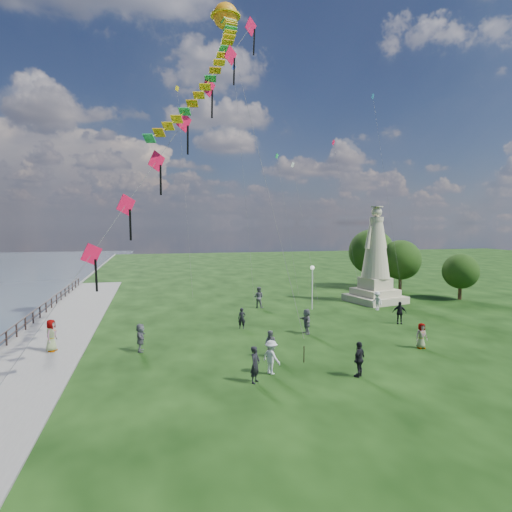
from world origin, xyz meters
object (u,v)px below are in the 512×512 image
object	(u,v)px
person_8	(377,301)
person_11	(307,321)
statue	(375,266)
lamppost	(312,278)
person_1	(271,344)
person_4	(421,336)
person_9	(399,313)
person_10	(51,337)
person_7	(259,297)
person_2	(271,357)
person_6	(242,318)
person_0	(255,364)
person_5	(140,338)
person_3	(359,359)
serpent_kite	(225,18)

from	to	relation	value
person_8	person_11	world-z (taller)	person_11
statue	lamppost	xyz separation A→B (m)	(-7.18, -1.90, -0.68)
person_1	person_4	size ratio (longest dim) A/B	0.99
person_9	person_10	xyz separation A→B (m)	(-23.95, -1.77, 0.09)
person_7	person_9	bearing A→B (deg)	167.58
person_2	person_7	bearing A→B (deg)	-42.28
person_6	person_7	world-z (taller)	person_7
person_0	person_10	bearing A→B (deg)	94.08
person_2	person_8	world-z (taller)	person_2
person_1	lamppost	bearing A→B (deg)	106.70
person_2	person_1	bearing A→B (deg)	-45.41
person_6	person_7	size ratio (longest dim) A/B	0.79
person_4	person_8	size ratio (longest dim) A/B	0.95
person_4	person_5	bearing A→B (deg)	168.44
person_5	person_7	bearing A→B (deg)	-41.04
person_3	person_11	distance (m)	8.45
person_3	person_10	size ratio (longest dim) A/B	0.94
serpent_kite	person_0	bearing A→B (deg)	-92.97
person_10	serpent_kite	size ratio (longest dim) A/B	0.08
person_3	serpent_kite	bearing A→B (deg)	-108.40
person_0	person_11	world-z (taller)	person_0
person_1	person_11	size ratio (longest dim) A/B	0.89
person_0	person_2	xyz separation A→B (m)	(1.07, 0.98, -0.02)
person_7	statue	bearing A→B (deg)	-148.33
person_2	person_3	distance (m)	4.37
person_9	person_11	bearing A→B (deg)	-146.24
person_0	person_4	bearing A→B (deg)	-35.55
person_8	serpent_kite	distance (m)	25.45
person_0	person_2	size ratio (longest dim) A/B	1.02
lamppost	person_8	world-z (taller)	lamppost
person_0	person_8	xyz separation A→B (m)	(14.32, 14.08, -0.06)
person_3	serpent_kite	world-z (taller)	serpent_kite
person_5	lamppost	bearing A→B (deg)	-56.11
serpent_kite	person_3	bearing A→B (deg)	-69.48
person_2	person_4	bearing A→B (deg)	-108.74
person_2	person_6	xyz separation A→B (m)	(0.42, 9.42, -0.11)
person_6	serpent_kite	distance (m)	21.45
statue	person_0	bearing A→B (deg)	-145.94
person_3	person_8	size ratio (longest dim) A/B	1.08
person_9	person_10	distance (m)	24.01
lamppost	person_10	size ratio (longest dim) A/B	2.05
person_5	person_11	xyz separation A→B (m)	(11.02, 1.58, 0.03)
person_8	serpent_kite	world-z (taller)	serpent_kite
person_6	serpent_kite	bearing A→B (deg)	139.10
person_0	person_3	distance (m)	5.22
person_8	person_9	world-z (taller)	person_9
person_1	person_8	distance (m)	16.40
person_5	serpent_kite	size ratio (longest dim) A/B	0.07
serpent_kite	person_1	bearing A→B (deg)	-82.15
person_0	person_3	xyz separation A→B (m)	(5.20, -0.44, 0.01)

